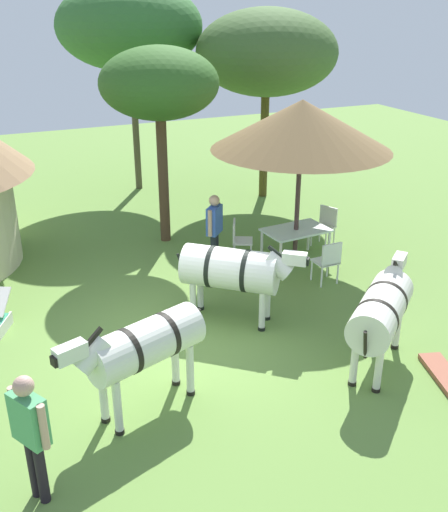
{
  "coord_description": "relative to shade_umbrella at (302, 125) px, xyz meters",
  "views": [
    {
      "loc": [
        -2.71,
        -8.14,
        5.24
      ],
      "look_at": [
        1.19,
        0.65,
        1.0
      ],
      "focal_mm": 41.11,
      "sensor_mm": 36.0,
      "label": 1
    }
  ],
  "objects": [
    {
      "name": "guest_beside_umbrella",
      "position": [
        -1.75,
        0.32,
        -1.97
      ],
      "size": [
        0.45,
        0.46,
        1.63
      ],
      "rotation": [
        0.0,
        0.0,
        0.81
      ],
      "color": "black",
      "rests_on": "ground_plane"
    },
    {
      "name": "standing_watcher",
      "position": [
        -5.99,
        -4.56,
        -1.95
      ],
      "size": [
        0.4,
        0.53,
        1.66
      ],
      "rotation": [
        0.0,
        0.0,
        -1.06
      ],
      "color": "black",
      "rests_on": "ground_plane"
    },
    {
      "name": "zebra_by_umbrella",
      "position": [
        -4.43,
        -3.52,
        -1.93
      ],
      "size": [
        2.19,
        1.11,
        1.56
      ],
      "rotation": [
        0.0,
        0.0,
        1.91
      ],
      "color": "silver",
      "rests_on": "ground_plane"
    },
    {
      "name": "zebra_toward_hut",
      "position": [
        -2.29,
        -1.77,
        -1.97
      ],
      "size": [
        1.91,
        1.73,
        1.51
      ],
      "rotation": [
        0.0,
        0.0,
        4.0
      ],
      "color": "silver",
      "rests_on": "ground_plane"
    },
    {
      "name": "patio_chair_east_end",
      "position": [
        -1.09,
        0.55,
        -2.43
      ],
      "size": [
        0.57,
        0.58,
        0.9
      ],
      "rotation": [
        0.0,
        0.0,
        -2.04
      ],
      "color": "silver",
      "rests_on": "ground_plane"
    },
    {
      "name": "acacia_tree_far_lawn",
      "position": [
        -1.57,
        6.55,
        1.6
      ],
      "size": [
        3.96,
        3.96,
        5.75
      ],
      "color": "#48432E",
      "rests_on": "ground_plane"
    },
    {
      "name": "zebra_nearest_camera",
      "position": [
        -0.82,
        -3.91,
        -1.98
      ],
      "size": [
        1.96,
        1.7,
        1.5
      ],
      "rotation": [
        0.0,
        0.0,
        5.4
      ],
      "color": "silver",
      "rests_on": "ground_plane"
    },
    {
      "name": "acacia_tree_right_background",
      "position": [
        -2.17,
        2.31,
        0.61
      ],
      "size": [
        2.57,
        2.57,
        4.36
      ],
      "color": "#4E3826",
      "rests_on": "ground_plane"
    },
    {
      "name": "ground_plane",
      "position": [
        -3.41,
        -1.86,
        -2.95
      ],
      "size": [
        36.0,
        36.0,
        0.0
      ],
      "primitive_type": "plane",
      "color": "olive"
    },
    {
      "name": "patio_dining_table",
      "position": [
        -0.0,
        0.0,
        -2.29
      ],
      "size": [
        1.42,
        0.95,
        0.74
      ],
      "rotation": [
        0.0,
        0.0,
        0.08
      ],
      "color": "silver",
      "rests_on": "ground_plane"
    },
    {
      "name": "shade_umbrella",
      "position": [
        0.0,
        0.0,
        0.0
      ],
      "size": [
        3.63,
        3.63,
        3.44
      ],
      "color": "#45302F",
      "rests_on": "ground_plane"
    },
    {
      "name": "patio_chair_near_hut",
      "position": [
        0.03,
        -1.22,
        -2.43
      ],
      "size": [
        0.45,
        0.43,
        0.9
      ],
      "rotation": [
        0.0,
        0.0,
        0.02
      ],
      "color": "white",
      "rests_on": "ground_plane"
    },
    {
      "name": "acacia_tree_behind_hut",
      "position": [
        1.49,
        4.39,
        0.98
      ],
      "size": [
        3.75,
        3.75,
        5.06
      ],
      "color": "#493E19",
      "rests_on": "ground_plane"
    },
    {
      "name": "patio_chair_west_end",
      "position": [
        1.1,
        0.52,
        -2.43
      ],
      "size": [
        0.57,
        0.58,
        0.9
      ],
      "rotation": [
        0.0,
        0.0,
        -4.27
      ],
      "color": "silver",
      "rests_on": "ground_plane"
    }
  ]
}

